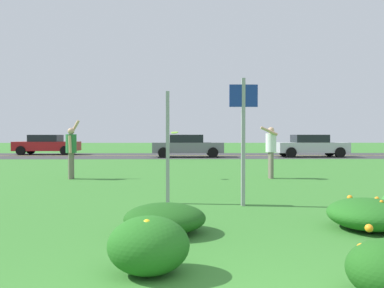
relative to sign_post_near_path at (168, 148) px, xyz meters
The scene contains 14 objects.
ground_plane 6.73m from the sign_post_near_path, 81.81° to the left, with size 120.00×120.00×0.00m, color #387A2D.
highway_strip 19.08m from the sign_post_near_path, 87.16° to the left, with size 120.00×7.81×0.01m, color #38383A.
highway_center_stripe 19.08m from the sign_post_near_path, 87.16° to the left, with size 120.00×0.16×0.00m, color yellow.
daylily_clump_near_camera 4.20m from the sign_post_near_path, 90.37° to the right, with size 0.83×0.74×0.59m.
daylily_clump_mid_right 3.94m from the sign_post_near_path, 36.48° to the right, with size 1.18×1.24×0.47m.
daylily_clump_front_center 2.62m from the sign_post_near_path, 88.66° to the right, with size 1.18×1.09×0.42m.
sign_post_near_path is the anchor object (origin of this frame).
sign_post_by_roadside 1.59m from the sign_post_near_path, 11.20° to the right, with size 0.56×0.10×2.54m.
person_thrower_green_shirt 5.68m from the sign_post_near_path, 125.45° to the left, with size 0.40×0.48×1.91m.
person_catcher_white_shirt 5.62m from the sign_post_near_path, 55.69° to the left, with size 0.56×0.48×1.70m.
frisbee_lime 4.61m from the sign_post_near_path, 89.58° to the left, with size 0.24×0.23×0.08m.
car_red_leftmost 22.93m from the sign_post_near_path, 114.98° to the left, with size 4.50×2.00×1.45m.
car_gray_center_left 17.28m from the sign_post_near_path, 88.07° to the left, with size 4.50×2.00×1.45m.
car_silver_center_right 19.29m from the sign_post_near_path, 63.52° to the left, with size 4.50×2.00×1.45m.
Camera 1 is at (-0.62, -2.14, 1.40)m, focal length 36.65 mm.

